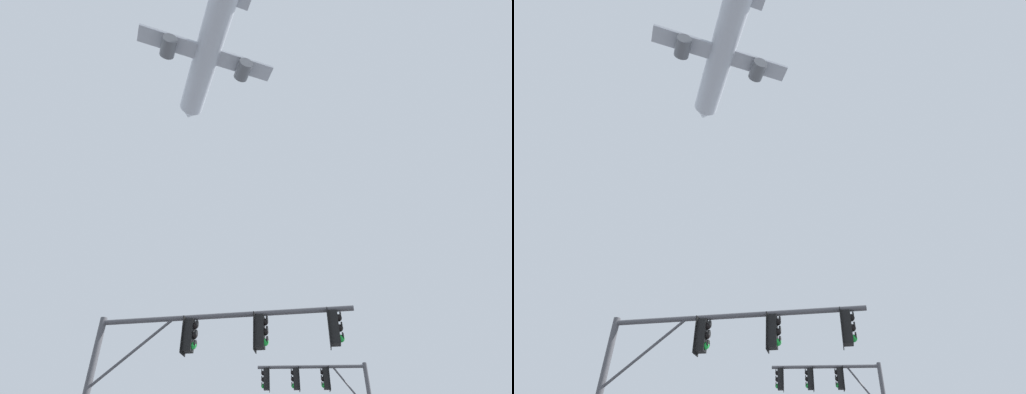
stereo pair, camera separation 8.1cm
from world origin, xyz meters
TOP-DOWN VIEW (x-y plane):
  - signal_pole_near at (-2.42, 7.82)m, footprint 7.49×1.32m
  - airplane at (-7.38, 25.70)m, footprint 16.78×21.73m

SIDE VIEW (x-z plane):
  - signal_pole_near at x=-2.42m, z-range 1.61..7.24m
  - airplane at x=-7.38m, z-range 42.86..48.94m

